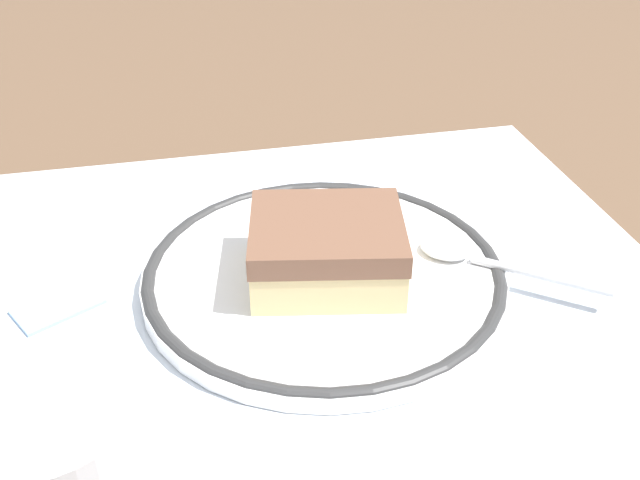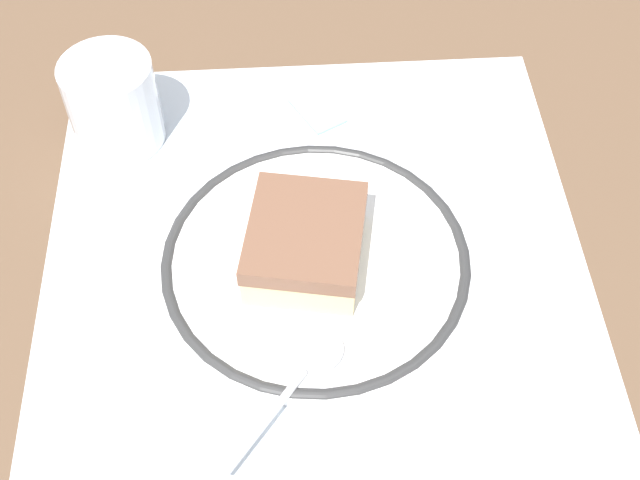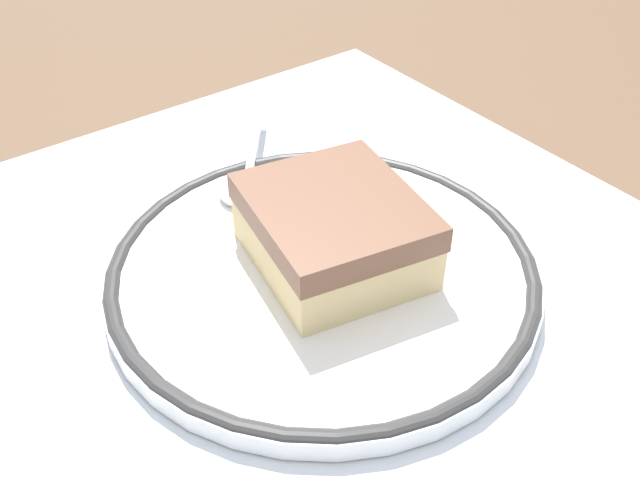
% 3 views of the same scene
% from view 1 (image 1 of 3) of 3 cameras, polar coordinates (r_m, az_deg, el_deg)
% --- Properties ---
extents(ground_plane, '(2.40, 2.40, 0.00)m').
position_cam_1_polar(ground_plane, '(0.47, 0.31, -3.46)').
color(ground_plane, brown).
extents(placemat, '(0.45, 0.40, 0.00)m').
position_cam_1_polar(placemat, '(0.47, 0.31, -3.39)').
color(placemat, silver).
rests_on(placemat, ground_plane).
extents(plate, '(0.23, 0.23, 0.01)m').
position_cam_1_polar(plate, '(0.47, -0.00, -2.46)').
color(plate, white).
rests_on(plate, placemat).
extents(cake_slice, '(0.11, 0.10, 0.04)m').
position_cam_1_polar(cake_slice, '(0.45, 0.49, -0.70)').
color(cake_slice, beige).
rests_on(cake_slice, plate).
extents(spoon, '(0.10, 0.09, 0.01)m').
position_cam_1_polar(spoon, '(0.48, 11.64, -1.34)').
color(spoon, silver).
rests_on(spoon, plate).
extents(napkin, '(0.12, 0.11, 0.00)m').
position_cam_1_polar(napkin, '(0.59, 12.33, 3.96)').
color(napkin, white).
rests_on(napkin, placemat).
extents(sugar_packet, '(0.06, 0.05, 0.01)m').
position_cam_1_polar(sugar_packet, '(0.48, -19.60, -4.62)').
color(sugar_packet, '#8CB2E0').
rests_on(sugar_packet, placemat).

